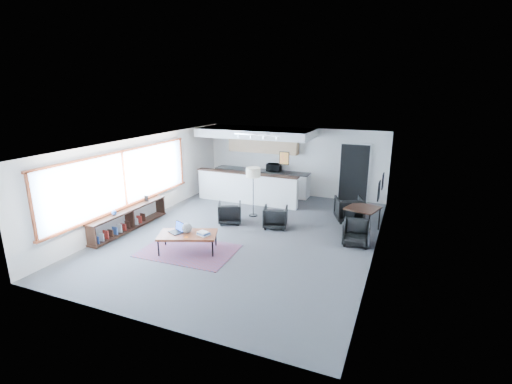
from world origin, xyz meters
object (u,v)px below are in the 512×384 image
at_px(coffee_table, 188,235).
at_px(dining_chair_far, 349,210).
at_px(book_stack, 203,233).
at_px(dining_chair_near, 356,234).
at_px(ceramic_pot, 187,228).
at_px(armchair_right, 275,216).
at_px(floor_lamp, 253,174).
at_px(armchair_left, 230,212).
at_px(dining_table, 363,210).
at_px(microwave, 274,167).
at_px(laptop, 178,229).

height_order(coffee_table, dining_chair_far, dining_chair_far).
bearing_deg(book_stack, dining_chair_near, 30.00).
distance_m(ceramic_pot, armchair_right, 2.86).
relative_size(armchair_right, floor_lamp, 0.44).
height_order(dining_chair_near, dining_chair_far, dining_chair_far).
distance_m(coffee_table, armchair_left, 2.28).
bearing_deg(ceramic_pot, dining_chair_far, 48.00).
bearing_deg(armchair_left, ceramic_pot, 63.14).
relative_size(armchair_right, dining_table, 0.68).
distance_m(book_stack, dining_table, 4.65).
xyz_separation_m(floor_lamp, dining_chair_far, (2.95, 0.73, -1.04)).
bearing_deg(microwave, dining_chair_far, -33.75).
distance_m(ceramic_pot, dining_chair_far, 5.17).
relative_size(book_stack, dining_chair_far, 0.50).
height_order(laptop, armchair_right, laptop).
distance_m(laptop, book_stack, 0.72).
bearing_deg(book_stack, armchair_left, 99.53).
bearing_deg(dining_chair_near, dining_table, 85.06).
bearing_deg(microwave, armchair_right, -72.15).
relative_size(coffee_table, dining_chair_far, 2.31).
relative_size(floor_lamp, dining_chair_near, 2.63).
height_order(dining_table, dining_chair_near, dining_table).
bearing_deg(microwave, dining_chair_near, -48.11).
xyz_separation_m(laptop, ceramic_pot, (0.26, 0.03, 0.06)).
distance_m(floor_lamp, microwave, 2.65).
relative_size(armchair_left, dining_table, 0.68).
relative_size(ceramic_pot, armchair_right, 0.38).
height_order(dining_table, microwave, microwave).
xyz_separation_m(laptop, dining_chair_near, (4.19, 2.09, -0.24)).
bearing_deg(armchair_right, dining_chair_far, -157.80).
height_order(book_stack, armchair_right, armchair_right).
bearing_deg(microwave, dining_table, -38.50).
height_order(armchair_right, dining_table, dining_table).
distance_m(coffee_table, microwave, 5.82).
xyz_separation_m(ceramic_pot, microwave, (0.24, 5.74, 0.50)).
height_order(laptop, dining_table, laptop).
height_order(laptop, floor_lamp, floor_lamp).
xyz_separation_m(dining_table, microwave, (-3.69, 2.62, 0.46)).
bearing_deg(dining_chair_far, microwave, -52.16).
distance_m(laptop, armchair_left, 2.31).
distance_m(book_stack, armchair_left, 2.23).
xyz_separation_m(book_stack, dining_chair_far, (3.00, 3.80, -0.16)).
distance_m(armchair_left, armchair_right, 1.44).
relative_size(armchair_left, dining_chair_far, 1.00).
relative_size(laptop, dining_chair_far, 0.63).
bearing_deg(dining_chair_near, microwave, 130.13).
xyz_separation_m(coffee_table, microwave, (0.20, 5.77, 0.67)).
distance_m(dining_chair_far, microwave, 3.81).
relative_size(armchair_left, armchair_right, 1.00).
distance_m(floor_lamp, dining_table, 3.51).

